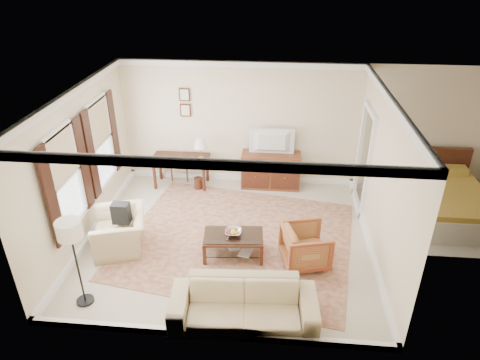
% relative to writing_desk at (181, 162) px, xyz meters
% --- Properties ---
extents(room_shell, '(5.51, 5.01, 2.91)m').
position_rel_writing_desk_xyz_m(room_shell, '(1.37, -2.07, 1.86)').
color(room_shell, beige).
rests_on(room_shell, ground).
extents(annex_bedroom, '(3.00, 2.70, 2.90)m').
position_rel_writing_desk_xyz_m(annex_bedroom, '(5.86, -0.92, -0.28)').
color(annex_bedroom, beige).
rests_on(annex_bedroom, ground).
extents(window_front, '(0.12, 1.56, 1.80)m').
position_rel_writing_desk_xyz_m(window_front, '(-1.33, -2.77, 0.93)').
color(window_front, '#CCB284').
rests_on(window_front, room_shell).
extents(window_rear, '(0.12, 1.56, 1.80)m').
position_rel_writing_desk_xyz_m(window_rear, '(-1.33, -1.17, 0.93)').
color(window_rear, '#CCB284').
rests_on(window_rear, room_shell).
extents(doorway, '(0.10, 1.12, 2.25)m').
position_rel_writing_desk_xyz_m(doorway, '(4.08, -0.57, 0.46)').
color(doorway, white).
rests_on(doorway, room_shell).
extents(rug, '(4.84, 4.34, 0.01)m').
position_rel_writing_desk_xyz_m(rug, '(1.55, -2.08, -0.61)').
color(rug, maroon).
rests_on(rug, room_shell).
extents(writing_desk, '(1.33, 0.67, 0.73)m').
position_rel_writing_desk_xyz_m(writing_desk, '(0.00, 0.00, 0.00)').
color(writing_desk, '#452013').
rests_on(writing_desk, room_shell).
extents(desk_chair, '(0.53, 0.53, 1.05)m').
position_rel_writing_desk_xyz_m(desk_chair, '(-0.09, 0.35, -0.09)').
color(desk_chair, brown).
rests_on(desk_chair, room_shell).
extents(desk_lamp, '(0.32, 0.32, 0.50)m').
position_rel_writing_desk_xyz_m(desk_lamp, '(0.49, -0.00, 0.36)').
color(desk_lamp, silver).
rests_on(desk_lamp, writing_desk).
extents(framed_prints, '(0.25, 0.04, 0.68)m').
position_rel_writing_desk_xyz_m(framed_prints, '(0.10, 0.40, 1.32)').
color(framed_prints, '#452013').
rests_on(framed_prints, room_shell).
extents(sideboard, '(1.37, 0.53, 0.84)m').
position_rel_writing_desk_xyz_m(sideboard, '(2.12, 0.14, -0.20)').
color(sideboard, brown).
rests_on(sideboard, room_shell).
extents(tv, '(0.99, 0.57, 0.13)m').
position_rel_writing_desk_xyz_m(tv, '(2.12, 0.12, 0.72)').
color(tv, black).
rests_on(tv, sideboard).
extents(coffee_table, '(1.12, 0.71, 0.46)m').
position_rel_writing_desk_xyz_m(coffee_table, '(1.52, -2.58, -0.27)').
color(coffee_table, '#452013').
rests_on(coffee_table, room_shell).
extents(fruit_bowl, '(0.42, 0.42, 0.10)m').
position_rel_writing_desk_xyz_m(fruit_bowl, '(1.52, -2.56, -0.11)').
color(fruit_bowl, silver).
rests_on(fruit_bowl, coffee_table).
extents(book_a, '(0.28, 0.11, 0.38)m').
position_rel_writing_desk_xyz_m(book_a, '(1.41, -2.57, -0.44)').
color(book_a, brown).
rests_on(book_a, coffee_table).
extents(book_b, '(0.28, 0.10, 0.38)m').
position_rel_writing_desk_xyz_m(book_b, '(1.66, -2.69, -0.44)').
color(book_b, brown).
rests_on(book_b, coffee_table).
extents(striped_armchair, '(0.90, 0.93, 0.81)m').
position_rel_writing_desk_xyz_m(striped_armchair, '(2.83, -2.69, -0.21)').
color(striped_armchair, maroon).
rests_on(striped_armchair, room_shell).
extents(club_armchair, '(0.99, 1.24, 0.95)m').
position_rel_writing_desk_xyz_m(club_armchair, '(-0.63, -2.52, -0.14)').
color(club_armchair, '#D0B78C').
rests_on(club_armchair, room_shell).
extents(backpack, '(0.24, 0.33, 0.40)m').
position_rel_writing_desk_xyz_m(backpack, '(-0.60, -2.41, 0.11)').
color(backpack, black).
rests_on(backpack, club_armchair).
extents(sofa, '(2.24, 0.79, 0.86)m').
position_rel_writing_desk_xyz_m(sofa, '(1.85, -4.16, -0.19)').
color(sofa, '#D0B78C').
rests_on(sofa, room_shell).
extents(floor_lamp, '(0.38, 0.38, 1.55)m').
position_rel_writing_desk_xyz_m(floor_lamp, '(-0.73, -4.00, 0.68)').
color(floor_lamp, black).
rests_on(floor_lamp, room_shell).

